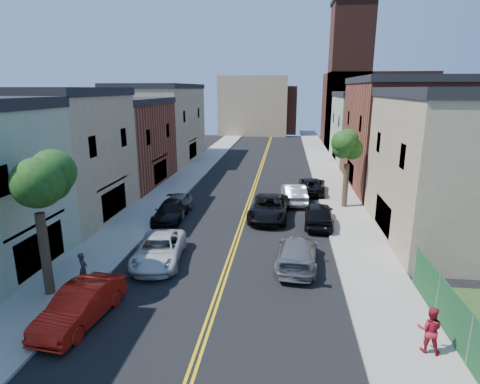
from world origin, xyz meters
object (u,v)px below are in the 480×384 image
(black_suv_lane, at_px, (269,208))
(grey_car_left, at_px, (177,205))
(black_car_right, at_px, (319,214))
(silver_car_right, at_px, (294,193))
(grey_car_right, at_px, (297,252))
(red_sedan, at_px, (80,305))
(dark_car_right_far, at_px, (312,186))
(white_pickup, at_px, (159,250))
(black_car_left, at_px, (171,211))
(pedestrian_right, at_px, (430,330))
(pedestrian_left, at_px, (83,269))

(black_suv_lane, bearing_deg, grey_car_left, -177.49)
(black_car_right, relative_size, silver_car_right, 0.98)
(grey_car_right, bearing_deg, silver_car_right, -85.47)
(grey_car_left, relative_size, silver_car_right, 0.90)
(grey_car_left, bearing_deg, red_sedan, -90.59)
(red_sedan, bearing_deg, dark_car_right_far, 70.64)
(white_pickup, distance_m, black_suv_lane, 10.26)
(red_sedan, relative_size, black_car_left, 0.96)
(grey_car_left, height_order, pedestrian_right, pedestrian_right)
(black_car_right, height_order, pedestrian_left, pedestrian_left)
(black_suv_lane, bearing_deg, red_sedan, -112.85)
(black_car_right, bearing_deg, pedestrian_right, 104.93)
(grey_car_left, bearing_deg, grey_car_right, -42.35)
(black_car_left, bearing_deg, pedestrian_left, -99.28)
(grey_car_left, bearing_deg, black_car_left, -92.42)
(grey_car_right, height_order, silver_car_right, silver_car_right)
(grey_car_right, relative_size, black_car_right, 1.08)
(black_car_right, height_order, dark_car_right_far, black_car_right)
(black_car_right, bearing_deg, red_sedan, 54.03)
(red_sedan, relative_size, dark_car_right_far, 0.89)
(red_sedan, xyz_separation_m, silver_car_right, (9.12, 18.93, 0.05))
(silver_car_right, bearing_deg, black_suv_lane, 60.56)
(grey_car_left, distance_m, silver_car_right, 10.04)
(white_pickup, relative_size, black_suv_lane, 0.89)
(dark_car_right_far, distance_m, black_suv_lane, 8.57)
(black_suv_lane, bearing_deg, white_pickup, -121.00)
(grey_car_left, relative_size, grey_car_right, 0.85)
(pedestrian_right, bearing_deg, dark_car_right_far, -65.86)
(white_pickup, xyz_separation_m, grey_car_left, (-1.37, 8.59, 0.03))
(black_car_right, relative_size, dark_car_right_far, 0.94)
(black_suv_lane, relative_size, pedestrian_right, 3.40)
(black_car_right, distance_m, dark_car_right_far, 8.97)
(white_pickup, height_order, pedestrian_right, pedestrian_right)
(black_car_left, bearing_deg, red_sedan, -91.67)
(red_sedan, relative_size, silver_car_right, 0.94)
(silver_car_right, bearing_deg, pedestrian_right, 97.13)
(red_sedan, bearing_deg, silver_car_right, 70.78)
(white_pickup, bearing_deg, grey_car_left, 92.26)
(dark_car_right_far, xyz_separation_m, pedestrian_right, (2.90, -22.80, 0.30))
(dark_car_right_far, relative_size, pedestrian_right, 2.98)
(red_sedan, bearing_deg, grey_car_right, 42.07)
(grey_car_left, xyz_separation_m, black_suv_lane, (7.20, -0.14, 0.07))
(silver_car_right, distance_m, pedestrian_left, 19.18)
(silver_car_right, bearing_deg, black_car_right, 100.71)
(black_car_left, height_order, silver_car_right, silver_car_right)
(grey_car_right, height_order, black_suv_lane, black_suv_lane)
(black_car_right, height_order, pedestrian_right, pedestrian_right)
(pedestrian_right, bearing_deg, grey_car_left, -31.01)
(red_sedan, relative_size, grey_car_right, 0.88)
(black_car_left, distance_m, silver_car_right, 10.81)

